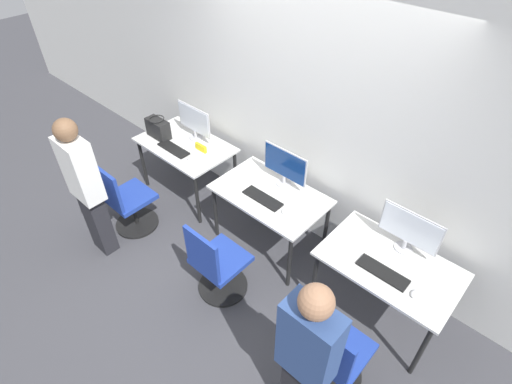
# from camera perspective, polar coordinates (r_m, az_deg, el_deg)

# --- Properties ---
(ground_plane) EXTENTS (20.00, 20.00, 0.00)m
(ground_plane) POSITION_cam_1_polar(r_m,az_deg,el_deg) (4.24, -1.28, -9.73)
(ground_plane) COLOR #3D3D42
(wall_back) EXTENTS (12.00, 0.05, 2.80)m
(wall_back) POSITION_cam_1_polar(r_m,az_deg,el_deg) (3.83, 7.01, 11.15)
(wall_back) COLOR silver
(wall_back) RESTS_ON ground_plane
(desk_left) EXTENTS (1.11, 0.69, 0.71)m
(desk_left) POSITION_cam_1_polar(r_m,az_deg,el_deg) (4.72, -10.02, 6.03)
(desk_left) COLOR silver
(desk_left) RESTS_ON ground_plane
(monitor_left) EXTENTS (0.51, 0.15, 0.40)m
(monitor_left) POSITION_cam_1_polar(r_m,az_deg,el_deg) (4.65, -8.84, 9.98)
(monitor_left) COLOR #B2B2B7
(monitor_left) RESTS_ON desk_left
(keyboard_left) EXTENTS (0.42, 0.14, 0.02)m
(keyboard_left) POSITION_cam_1_polar(r_m,az_deg,el_deg) (4.60, -11.70, 6.04)
(keyboard_left) COLOR black
(keyboard_left) RESTS_ON desk_left
(mouse_left) EXTENTS (0.06, 0.09, 0.03)m
(mouse_left) POSITION_cam_1_polar(r_m,az_deg,el_deg) (4.41, -9.32, 4.87)
(mouse_left) COLOR silver
(mouse_left) RESTS_ON desk_left
(office_chair_left) EXTENTS (0.48, 0.48, 0.88)m
(office_chair_left) POSITION_cam_1_polar(r_m,az_deg,el_deg) (4.54, -17.93, -1.56)
(office_chair_left) COLOR black
(office_chair_left) RESTS_ON ground_plane
(person_left) EXTENTS (0.36, 0.21, 1.57)m
(person_left) POSITION_cam_1_polar(r_m,az_deg,el_deg) (4.11, -23.19, 0.82)
(person_left) COLOR #232328
(person_left) RESTS_ON ground_plane
(desk_center) EXTENTS (1.11, 0.69, 0.71)m
(desk_center) POSITION_cam_1_polar(r_m,az_deg,el_deg) (3.97, 2.03, -1.05)
(desk_center) COLOR silver
(desk_center) RESTS_ON ground_plane
(monitor_center) EXTENTS (0.51, 0.15, 0.40)m
(monitor_center) POSITION_cam_1_polar(r_m,az_deg,el_deg) (3.90, 4.13, 3.76)
(monitor_center) COLOR #B2B2B7
(monitor_center) RESTS_ON desk_center
(keyboard_center) EXTENTS (0.42, 0.14, 0.02)m
(keyboard_center) POSITION_cam_1_polar(r_m,az_deg,el_deg) (3.84, 0.96, -0.90)
(keyboard_center) COLOR black
(keyboard_center) RESTS_ON desk_center
(mouse_center) EXTENTS (0.06, 0.09, 0.03)m
(mouse_center) POSITION_cam_1_polar(r_m,az_deg,el_deg) (3.72, 4.20, -2.64)
(mouse_center) COLOR silver
(mouse_center) RESTS_ON desk_center
(office_chair_center) EXTENTS (0.48, 0.48, 0.88)m
(office_chair_center) POSITION_cam_1_polar(r_m,az_deg,el_deg) (3.75, -5.59, -10.60)
(office_chair_center) COLOR black
(office_chair_center) RESTS_ON ground_plane
(desk_right) EXTENTS (1.11, 0.69, 0.71)m
(desk_right) POSITION_cam_1_polar(r_m,az_deg,el_deg) (3.54, 18.39, -10.44)
(desk_right) COLOR silver
(desk_right) RESTS_ON ground_plane
(monitor_right) EXTENTS (0.51, 0.15, 0.40)m
(monitor_right) POSITION_cam_1_polar(r_m,az_deg,el_deg) (3.47, 21.10, -5.06)
(monitor_right) COLOR #B2B2B7
(monitor_right) RESTS_ON desk_right
(keyboard_right) EXTENTS (0.42, 0.14, 0.02)m
(keyboard_right) POSITION_cam_1_polar(r_m,az_deg,el_deg) (3.39, 17.65, -10.86)
(keyboard_right) COLOR black
(keyboard_right) RESTS_ON desk_right
(mouse_right) EXTENTS (0.06, 0.09, 0.03)m
(mouse_right) POSITION_cam_1_polar(r_m,az_deg,el_deg) (3.33, 21.78, -13.35)
(mouse_right) COLOR silver
(mouse_right) RESTS_ON desk_right
(office_chair_right) EXTENTS (0.48, 0.48, 0.88)m
(office_chair_right) POSITION_cam_1_polar(r_m,az_deg,el_deg) (3.31, 10.98, -22.15)
(office_chair_right) COLOR black
(office_chair_right) RESTS_ON ground_plane
(person_right) EXTENTS (0.36, 0.20, 1.56)m
(person_right) POSITION_cam_1_polar(r_m,az_deg,el_deg) (2.73, 7.25, -22.50)
(person_right) COLOR #232328
(person_right) RESTS_ON ground_plane
(handbag) EXTENTS (0.30, 0.18, 0.25)m
(handbag) POSITION_cam_1_polar(r_m,az_deg,el_deg) (4.81, -13.81, 8.83)
(handbag) COLOR black
(handbag) RESTS_ON desk_left
(placard_left) EXTENTS (0.16, 0.03, 0.08)m
(placard_left) POSITION_cam_1_polar(r_m,az_deg,el_deg) (4.51, -7.87, 6.30)
(placard_left) COLOR yellow
(placard_left) RESTS_ON desk_left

